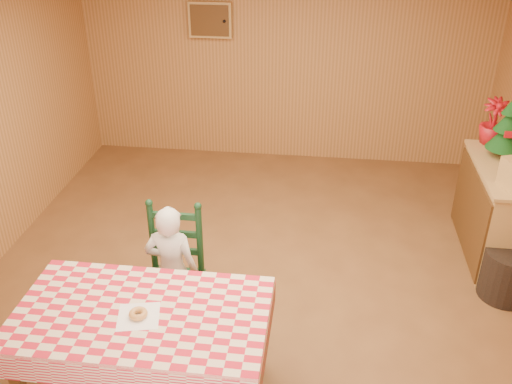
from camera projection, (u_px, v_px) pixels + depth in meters
ground at (253, 298)px, 4.98m from camera, size 6.00×6.00×0.00m
cabin_walls at (261, 77)px, 4.57m from camera, size 5.10×6.05×2.65m
dining_table at (142, 321)px, 3.71m from camera, size 1.66×0.96×0.77m
ladder_chair at (174, 272)px, 4.48m from camera, size 0.44×0.40×1.08m
seated_child at (172, 270)px, 4.40m from camera, size 0.41×0.27×1.12m
napkin at (139, 316)px, 3.62m from camera, size 0.31×0.31×0.00m
donut at (138, 314)px, 3.61m from camera, size 0.15×0.15×0.04m
shelf_unit at (497, 212)px, 5.37m from camera, size 0.54×1.24×0.93m
christmas_tree at (508, 128)px, 5.23m from camera, size 0.34×0.34×0.62m
flower_arrangement at (494, 121)px, 5.52m from camera, size 0.27×0.27×0.46m
storage_bin at (508, 274)px, 4.91m from camera, size 0.55×0.55×0.45m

